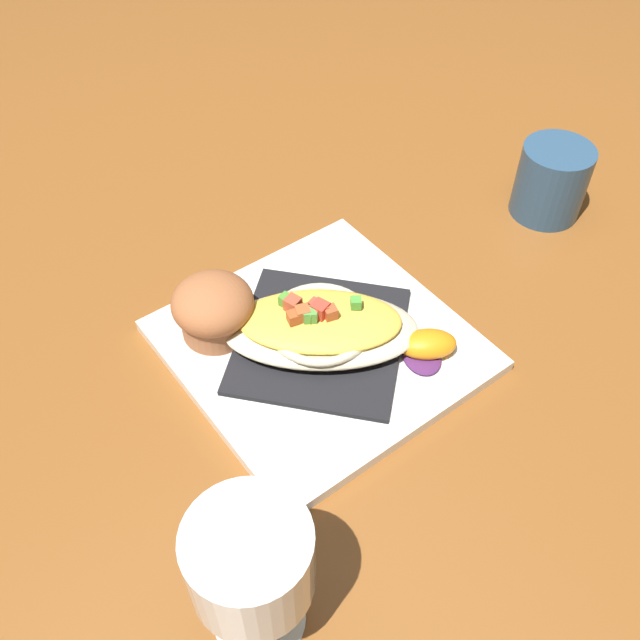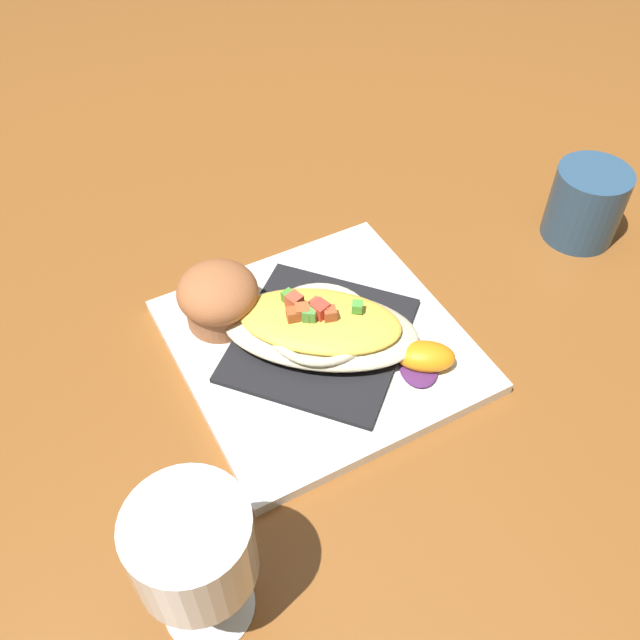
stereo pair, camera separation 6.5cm
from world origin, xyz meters
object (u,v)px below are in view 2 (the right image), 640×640
at_px(gratin_dish, 320,326).
at_px(orange_garnish, 424,358).
at_px(coffee_mug, 585,207).
at_px(stemmed_glass, 193,551).
at_px(square_plate, 320,345).
at_px(muffin, 218,297).

bearing_deg(gratin_dish, orange_garnish, 48.08).
xyz_separation_m(coffee_mug, stemmed_glass, (0.22, -0.51, 0.06)).
height_order(square_plate, gratin_dish, gratin_dish).
relative_size(square_plate, gratin_dish, 1.24).
bearing_deg(stemmed_glass, muffin, 158.67).
xyz_separation_m(square_plate, stemmed_glass, (0.19, -0.18, 0.09)).
bearing_deg(orange_garnish, gratin_dish, -131.92).
relative_size(gratin_dish, orange_garnish, 3.21).
bearing_deg(gratin_dish, stemmed_glass, -42.85).
bearing_deg(coffee_mug, orange_garnish, -68.50).
xyz_separation_m(gratin_dish, muffin, (-0.07, -0.08, 0.01)).
height_order(gratin_dish, coffee_mug, coffee_mug).
distance_m(coffee_mug, stemmed_glass, 0.56).
relative_size(gratin_dish, stemmed_glass, 1.56).
bearing_deg(gratin_dish, coffee_mug, 96.04).
relative_size(gratin_dish, coffee_mug, 2.13).
bearing_deg(square_plate, muffin, -131.16).
height_order(gratin_dish, orange_garnish, gratin_dish).
xyz_separation_m(gratin_dish, stemmed_glass, (0.19, -0.18, 0.06)).
distance_m(gratin_dish, coffee_mug, 0.34).
bearing_deg(stemmed_glass, coffee_mug, 113.78).
height_order(square_plate, coffee_mug, coffee_mug).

